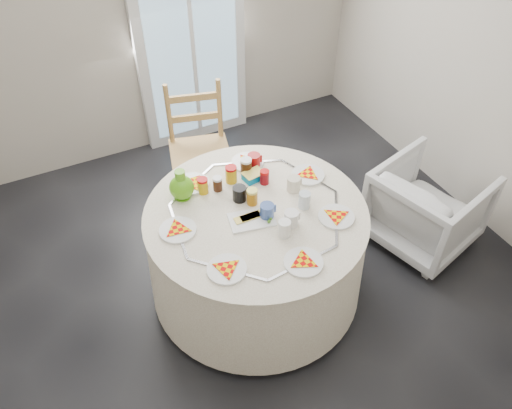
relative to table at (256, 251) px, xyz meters
name	(u,v)px	position (x,y,z in m)	size (l,w,h in m)	color
floor	(249,288)	(-0.05, 0.01, -0.38)	(4.00, 4.00, 0.00)	black
wall_back	(138,9)	(-0.05, 2.01, 0.93)	(4.00, 0.02, 2.60)	#BCB5A3
glass_door	(190,32)	(0.35, 1.96, 0.68)	(1.00, 0.08, 2.10)	silver
table	(256,251)	(0.00, 0.00, 0.00)	(1.43, 1.43, 0.73)	white
wooden_chair	(200,156)	(0.02, 1.02, 0.09)	(0.46, 0.44, 1.03)	#B48149
armchair	(429,201)	(1.36, -0.14, 0.02)	(0.70, 0.66, 0.72)	silver
place_settings	(256,208)	(0.00, 0.00, 0.40)	(1.21, 1.21, 0.02)	white
jar_cluster	(233,178)	(-0.03, 0.27, 0.45)	(0.45, 0.23, 0.13)	#A25E27
butter_tub	(253,173)	(0.13, 0.29, 0.41)	(0.14, 0.10, 0.05)	#0077B4
green_pitcher	(181,181)	(-0.36, 0.33, 0.49)	(0.16, 0.16, 0.20)	#54AA15
cheese_platter	(252,216)	(-0.06, -0.06, 0.40)	(0.27, 0.18, 0.04)	white
mugs_glasses	(274,194)	(0.14, 0.03, 0.44)	(0.65, 0.65, 0.12)	#B0B0B0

